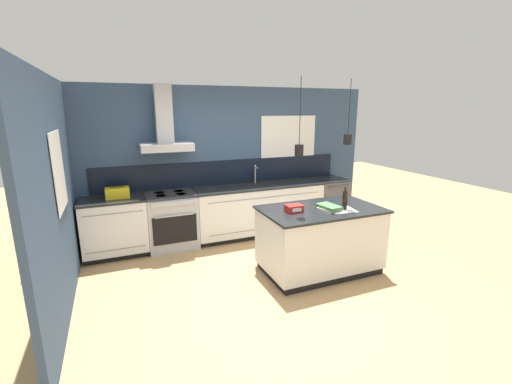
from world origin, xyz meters
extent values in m
plane|color=tan|center=(0.00, 0.00, 0.00)|extent=(16.00, 16.00, 0.00)
cube|color=#354C6B|center=(0.00, 2.03, 1.30)|extent=(5.60, 0.06, 2.60)
cube|color=black|center=(0.00, 1.99, 1.12)|extent=(4.42, 0.02, 0.43)
cube|color=white|center=(1.25, 1.99, 1.62)|extent=(1.12, 0.01, 0.96)
cube|color=black|center=(1.25, 1.99, 1.62)|extent=(1.04, 0.01, 0.88)
cube|color=#B5B5BA|center=(-1.03, 1.77, 1.64)|extent=(0.80, 0.46, 0.12)
cube|color=#B5B5BA|center=(-1.03, 1.86, 2.15)|extent=(0.26, 0.20, 0.90)
cylinder|color=black|center=(0.33, -0.02, 2.20)|extent=(0.01, 0.01, 0.81)
cylinder|color=black|center=(0.33, -0.02, 1.72)|extent=(0.11, 0.11, 0.14)
sphere|color=#F9D18C|center=(0.33, -0.02, 1.72)|extent=(0.06, 0.06, 0.06)
cylinder|color=black|center=(1.09, 0.03, 2.25)|extent=(0.01, 0.01, 0.70)
cylinder|color=black|center=(1.09, 0.03, 1.83)|extent=(0.11, 0.11, 0.14)
sphere|color=#F9D18C|center=(1.09, 0.03, 1.83)|extent=(0.06, 0.06, 0.06)
cube|color=#354C6B|center=(-2.43, 0.70, 1.30)|extent=(0.06, 3.80, 2.60)
cube|color=white|center=(-2.39, 0.55, 1.55)|extent=(0.01, 0.76, 0.88)
cube|color=black|center=(-2.39, 0.55, 1.55)|extent=(0.01, 0.68, 0.80)
cube|color=black|center=(-1.89, 1.72, 0.04)|extent=(0.90, 0.56, 0.09)
cube|color=white|center=(-1.89, 1.69, 0.48)|extent=(0.93, 0.62, 0.79)
cube|color=gray|center=(-1.89, 1.38, 0.76)|extent=(0.82, 0.01, 0.01)
cube|color=gray|center=(-1.89, 1.38, 0.21)|extent=(0.82, 0.01, 0.01)
cube|color=black|center=(-1.89, 1.69, 0.90)|extent=(0.96, 0.64, 0.03)
cube|color=black|center=(0.52, 1.72, 0.04)|extent=(2.24, 0.56, 0.09)
cube|color=white|center=(0.52, 1.69, 0.48)|extent=(2.31, 0.62, 0.79)
cube|color=gray|center=(0.52, 1.38, 0.76)|extent=(2.03, 0.01, 0.01)
cube|color=gray|center=(0.52, 1.38, 0.21)|extent=(2.03, 0.01, 0.01)
cube|color=black|center=(0.52, 1.69, 0.90)|extent=(2.34, 0.64, 0.03)
cube|color=#262628|center=(0.52, 1.74, 0.91)|extent=(0.48, 0.34, 0.01)
cylinder|color=#B5B5BA|center=(0.52, 1.87, 1.07)|extent=(0.02, 0.02, 0.32)
sphere|color=#B5B5BA|center=(0.52, 1.87, 1.23)|extent=(0.03, 0.03, 0.03)
cylinder|color=#B5B5BA|center=(0.52, 1.81, 1.21)|extent=(0.02, 0.12, 0.02)
cube|color=#B5B5BA|center=(-1.03, 1.69, 0.43)|extent=(0.78, 0.62, 0.87)
cube|color=black|center=(-1.03, 1.37, 0.40)|extent=(0.67, 0.02, 0.44)
cylinder|color=#B5B5BA|center=(-1.03, 1.35, 0.63)|extent=(0.59, 0.02, 0.02)
cube|color=#B5B5BA|center=(-1.03, 1.37, 0.82)|extent=(0.67, 0.02, 0.07)
cube|color=#2D2D30|center=(-1.03, 1.69, 0.89)|extent=(0.78, 0.60, 0.04)
cylinder|color=black|center=(-1.19, 1.80, 0.91)|extent=(0.17, 0.17, 0.00)
cylinder|color=black|center=(-0.87, 1.80, 0.91)|extent=(0.17, 0.17, 0.00)
cylinder|color=black|center=(-1.19, 1.58, 0.91)|extent=(0.17, 0.17, 0.00)
cylinder|color=black|center=(-0.87, 1.58, 0.91)|extent=(0.17, 0.17, 0.00)
cube|color=#4C4C51|center=(1.99, 1.69, 0.45)|extent=(0.62, 0.62, 0.89)
cube|color=black|center=(1.99, 1.69, 0.90)|extent=(0.62, 0.62, 0.02)
cylinder|color=#4C4C51|center=(1.99, 1.36, 0.82)|extent=(0.46, 0.02, 0.02)
cube|color=black|center=(0.73, 0.03, 0.04)|extent=(1.51, 0.88, 0.09)
cube|color=white|center=(0.73, 0.03, 0.48)|extent=(1.58, 0.92, 0.79)
cube|color=black|center=(0.73, 0.03, 0.90)|extent=(1.63, 0.97, 0.03)
cylinder|color=black|center=(0.98, -0.14, 1.03)|extent=(0.07, 0.07, 0.25)
cylinder|color=black|center=(0.98, -0.14, 1.18)|extent=(0.03, 0.03, 0.06)
cylinder|color=#262628|center=(0.98, -0.14, 1.22)|extent=(0.03, 0.03, 0.01)
cube|color=beige|center=(0.79, -0.08, 0.92)|extent=(0.30, 0.30, 0.03)
cube|color=#4C7F4C|center=(0.78, -0.08, 0.96)|extent=(0.24, 0.35, 0.04)
cube|color=red|center=(0.31, 0.04, 0.96)|extent=(0.22, 0.16, 0.09)
cube|color=white|center=(0.31, -0.04, 0.96)|extent=(0.13, 0.01, 0.05)
cube|color=silver|center=(0.93, -0.14, 0.91)|extent=(0.38, 0.35, 0.01)
cube|color=gold|center=(-1.81, 1.69, 0.99)|extent=(0.34, 0.18, 0.16)
cylinder|color=black|center=(-1.81, 1.69, 1.09)|extent=(0.20, 0.02, 0.02)
camera|label=1|loc=(-1.80, -3.74, 2.23)|focal=24.00mm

